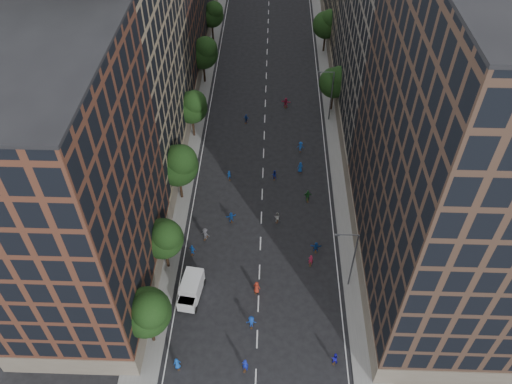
% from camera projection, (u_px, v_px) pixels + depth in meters
% --- Properties ---
extents(ground, '(240.00, 240.00, 0.00)m').
position_uv_depth(ground, '(264.00, 137.00, 79.61)').
color(ground, black).
rests_on(ground, ground).
extents(sidewalk_left, '(4.00, 105.00, 0.15)m').
position_uv_depth(sidewalk_left, '(195.00, 108.00, 85.20)').
color(sidewalk_left, slate).
rests_on(sidewalk_left, ground).
extents(sidewalk_right, '(4.00, 105.00, 0.15)m').
position_uv_depth(sidewalk_right, '(336.00, 111.00, 84.63)').
color(sidewalk_right, slate).
rests_on(sidewalk_right, ground).
extents(bldg_left_a, '(14.00, 22.00, 30.00)m').
position_uv_depth(bldg_left_a, '(66.00, 195.00, 48.85)').
color(bldg_left_a, '#502C1E').
rests_on(bldg_left_a, ground).
extents(bldg_left_b, '(14.00, 26.00, 34.00)m').
position_uv_depth(bldg_left_b, '(118.00, 54.00, 64.61)').
color(bldg_left_b, '#89785A').
rests_on(bldg_left_b, ground).
extents(bldg_left_c, '(14.00, 20.00, 28.00)m').
position_uv_depth(bldg_left_c, '(154.00, 2.00, 83.15)').
color(bldg_left_c, '#502C1E').
rests_on(bldg_left_c, ground).
extents(bldg_right_a, '(14.00, 30.00, 36.00)m').
position_uv_depth(bldg_right_a, '(455.00, 154.00, 48.70)').
color(bldg_right_a, '#432F24').
rests_on(bldg_right_a, ground).
extents(bldg_right_b, '(14.00, 28.00, 33.00)m').
position_uv_depth(bldg_right_b, '(400.00, 30.00, 70.49)').
color(bldg_right_b, '#675F55').
rests_on(bldg_right_b, ground).
extents(tree_left_0, '(5.20, 5.20, 8.83)m').
position_uv_depth(tree_left_0, '(147.00, 311.00, 49.86)').
color(tree_left_0, black).
rests_on(tree_left_0, ground).
extents(tree_left_1, '(4.80, 4.80, 8.21)m').
position_uv_depth(tree_left_1, '(164.00, 238.00, 57.30)').
color(tree_left_1, black).
rests_on(tree_left_1, ground).
extents(tree_left_2, '(5.60, 5.60, 9.45)m').
position_uv_depth(tree_left_2, '(179.00, 164.00, 65.30)').
color(tree_left_2, black).
rests_on(tree_left_2, ground).
extents(tree_left_3, '(5.00, 5.00, 8.58)m').
position_uv_depth(tree_left_3, '(192.00, 106.00, 75.70)').
color(tree_left_3, black).
rests_on(tree_left_3, ground).
extents(tree_left_4, '(5.40, 5.40, 9.08)m').
position_uv_depth(tree_left_4, '(204.00, 52.00, 86.94)').
color(tree_left_4, black).
rests_on(tree_left_4, ground).
extents(tree_left_5, '(4.80, 4.80, 8.33)m').
position_uv_depth(tree_left_5, '(212.00, 14.00, 98.68)').
color(tree_left_5, black).
rests_on(tree_left_5, ground).
extents(tree_right_a, '(5.00, 5.00, 8.39)m').
position_uv_depth(tree_right_a, '(336.00, 81.00, 81.02)').
color(tree_right_a, black).
rests_on(tree_right_a, ground).
extents(tree_right_b, '(5.20, 5.20, 8.83)m').
position_uv_depth(tree_right_b, '(327.00, 23.00, 95.08)').
color(tree_right_b, black).
rests_on(tree_right_b, ground).
extents(streetlamp_near, '(2.64, 0.22, 9.06)m').
position_uv_depth(streetlamp_near, '(352.00, 258.00, 55.73)').
color(streetlamp_near, '#595B60').
rests_on(streetlamp_near, ground).
extents(streetlamp_far, '(2.64, 0.22, 9.06)m').
position_uv_depth(streetlamp_far, '(330.00, 93.00, 79.33)').
color(streetlamp_far, '#595B60').
rests_on(streetlamp_far, ground).
extents(cargo_van, '(2.87, 5.01, 2.53)m').
position_uv_depth(cargo_van, '(191.00, 289.00, 57.27)').
color(cargo_van, silver).
rests_on(cargo_van, ground).
extents(skater_0, '(0.92, 0.79, 1.60)m').
position_uv_depth(skater_0, '(177.00, 364.00, 51.36)').
color(skater_0, '#1448A8').
rests_on(skater_0, ground).
extents(skater_1, '(0.78, 0.61, 1.89)m').
position_uv_depth(skater_1, '(245.00, 365.00, 51.09)').
color(skater_1, '#1524AD').
rests_on(skater_1, ground).
extents(skater_2, '(0.84, 0.70, 1.56)m').
position_uv_depth(skater_2, '(335.00, 358.00, 51.82)').
color(skater_2, '#1A16B6').
rests_on(skater_2, ground).
extents(skater_3, '(1.14, 0.69, 1.72)m').
position_uv_depth(skater_3, '(251.00, 322.00, 54.77)').
color(skater_3, '#123898').
rests_on(skater_3, ground).
extents(skater_4, '(0.96, 0.64, 1.52)m').
position_uv_depth(skater_4, '(192.00, 250.00, 62.15)').
color(skater_4, '#154FAC').
rests_on(skater_4, ground).
extents(skater_5, '(1.41, 0.48, 1.51)m').
position_uv_depth(skater_5, '(316.00, 247.00, 62.47)').
color(skater_5, navy).
rests_on(skater_5, ground).
extents(skater_6, '(0.98, 0.82, 1.73)m').
position_uv_depth(skater_6, '(257.00, 287.00, 58.01)').
color(skater_6, '#A12B1A').
rests_on(skater_6, ground).
extents(skater_7, '(0.64, 0.46, 1.63)m').
position_uv_depth(skater_7, '(311.00, 260.00, 60.95)').
color(skater_7, '#A71B3C').
rests_on(skater_7, ground).
extents(skater_8, '(0.86, 0.72, 1.58)m').
position_uv_depth(skater_8, '(277.00, 217.00, 66.07)').
color(skater_8, '#B9BAB5').
rests_on(skater_8, ground).
extents(skater_9, '(1.33, 1.06, 1.80)m').
position_uv_depth(skater_9, '(205.00, 234.00, 63.84)').
color(skater_9, '#47474C').
rests_on(skater_9, ground).
extents(skater_10, '(1.13, 0.57, 1.85)m').
position_uv_depth(skater_10, '(308.00, 196.00, 68.76)').
color(skater_10, '#1C5E22').
rests_on(skater_10, ground).
extents(skater_11, '(1.51, 0.91, 1.55)m').
position_uv_depth(skater_11, '(231.00, 217.00, 66.10)').
color(skater_11, '#124197').
rests_on(skater_11, ground).
extents(skater_12, '(0.86, 0.58, 1.69)m').
position_uv_depth(skater_12, '(300.00, 167.00, 73.11)').
color(skater_12, '#13469E').
rests_on(skater_12, ground).
extents(skater_13, '(0.62, 0.49, 1.50)m').
position_uv_depth(skater_13, '(229.00, 175.00, 72.06)').
color(skater_13, '#13449A').
rests_on(skater_13, ground).
extents(skater_14, '(0.73, 0.57, 1.49)m').
position_uv_depth(skater_14, '(274.00, 175.00, 72.11)').
color(skater_14, '#122294').
rests_on(skater_14, ground).
extents(skater_15, '(1.10, 0.68, 1.65)m').
position_uv_depth(skater_15, '(300.00, 147.00, 76.58)').
color(skater_15, blue).
rests_on(skater_15, ground).
extents(skater_16, '(0.99, 0.63, 1.56)m').
position_uv_depth(skater_16, '(246.00, 119.00, 81.85)').
color(skater_16, navy).
rests_on(skater_16, ground).
extents(skater_17, '(1.74, 0.84, 1.80)m').
position_uv_depth(skater_17, '(286.00, 103.00, 84.89)').
color(skater_17, '#A01A3A').
rests_on(skater_17, ground).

